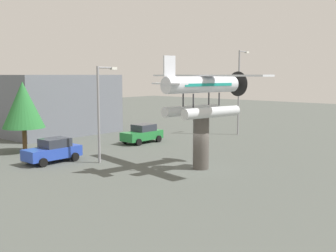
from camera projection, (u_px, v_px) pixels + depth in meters
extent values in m
plane|color=#4C514C|center=(201.00, 169.00, 28.30)|extent=(140.00, 140.00, 0.00)
cylinder|color=#4C4742|center=(201.00, 143.00, 28.08)|extent=(1.10, 1.10, 3.63)
cylinder|color=silver|center=(212.00, 112.00, 27.04)|extent=(4.85, 1.50, 0.70)
cylinder|color=#333338|center=(219.00, 99.00, 28.07)|extent=(0.12, 0.12, 0.90)
cylinder|color=#333338|center=(193.00, 101.00, 26.57)|extent=(0.12, 0.12, 0.90)
cylinder|color=silver|center=(191.00, 110.00, 28.58)|extent=(4.85, 1.50, 0.70)
cylinder|color=#333338|center=(209.00, 98.00, 28.84)|extent=(0.12, 0.12, 0.90)
cylinder|color=#333338|center=(183.00, 100.00, 27.34)|extent=(0.12, 0.12, 0.90)
cylinder|color=silver|center=(202.00, 85.00, 27.58)|extent=(6.30, 2.13, 1.10)
cube|color=teal|center=(204.00, 85.00, 27.71)|extent=(4.47, 1.86, 0.20)
cone|color=#262628|center=(234.00, 84.00, 29.62)|extent=(0.84, 0.99, 0.88)
cylinder|color=black|center=(238.00, 84.00, 29.87)|extent=(0.34, 1.78, 1.80)
cube|color=silver|center=(206.00, 75.00, 27.76)|extent=(2.84, 10.44, 0.12)
cube|color=silver|center=(169.00, 84.00, 25.82)|extent=(1.16, 2.88, 0.10)
cube|color=silver|center=(169.00, 66.00, 25.68)|extent=(0.91, 0.27, 1.30)
cube|color=#2847B7|center=(52.00, 153.00, 30.29)|extent=(4.20, 1.70, 0.80)
cube|color=#2D333D|center=(55.00, 143.00, 30.39)|extent=(2.00, 1.56, 0.64)
cylinder|color=black|center=(29.00, 159.00, 29.92)|extent=(0.64, 0.22, 0.64)
cylinder|color=black|center=(43.00, 163.00, 28.74)|extent=(0.64, 0.22, 0.64)
cylinder|color=black|center=(61.00, 154.00, 31.93)|extent=(0.64, 0.22, 0.64)
cylinder|color=black|center=(75.00, 157.00, 30.76)|extent=(0.64, 0.22, 0.64)
cube|color=#237A38|center=(142.00, 135.00, 38.92)|extent=(4.20, 1.70, 0.80)
cube|color=#2D333D|center=(144.00, 128.00, 39.02)|extent=(2.00, 1.56, 0.64)
cylinder|color=black|center=(125.00, 140.00, 38.55)|extent=(0.64, 0.22, 0.64)
cylinder|color=black|center=(139.00, 142.00, 37.38)|extent=(0.64, 0.22, 0.64)
cylinder|color=black|center=(145.00, 137.00, 40.57)|extent=(0.64, 0.22, 0.64)
cylinder|color=black|center=(159.00, 139.00, 39.39)|extent=(0.64, 0.22, 0.64)
cylinder|color=gray|center=(99.00, 115.00, 29.75)|extent=(0.18, 0.18, 7.05)
cylinder|color=gray|center=(106.00, 68.00, 29.92)|extent=(1.60, 0.12, 0.12)
cube|color=silver|center=(113.00, 68.00, 30.45)|extent=(0.50, 0.28, 0.20)
cylinder|color=gray|center=(239.00, 93.00, 43.87)|extent=(0.18, 0.18, 9.00)
cylinder|color=gray|center=(243.00, 52.00, 43.92)|extent=(1.60, 0.12, 0.12)
cube|color=silver|center=(247.00, 52.00, 44.45)|extent=(0.50, 0.28, 0.20)
cube|color=slate|center=(58.00, 104.00, 44.84)|extent=(12.02, 7.66, 6.42)
cylinder|color=brown|center=(25.00, 140.00, 34.23)|extent=(0.36, 0.36, 2.05)
cone|color=#287033|center=(23.00, 105.00, 33.86)|extent=(3.46, 3.46, 3.84)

